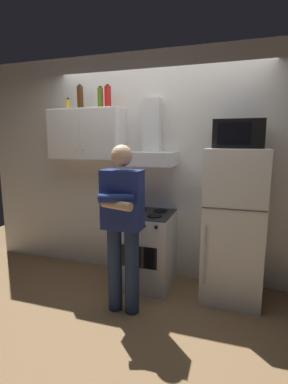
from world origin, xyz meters
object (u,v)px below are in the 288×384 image
(range_hood, at_px, (150,148))
(bottle_soda_red, at_px, (108,97))
(upper_cabinet, at_px, (87,135))
(bottle_rum_dark, at_px, (80,98))
(person_standing, at_px, (122,224))
(bottle_olive_oil, at_px, (100,98))
(stove_oven, at_px, (146,249))
(bottle_spice_jar, at_px, (68,104))
(refrigerator, at_px, (233,226))
(microwave, at_px, (238,134))

(range_hood, distance_m, bottle_soda_red, 0.77)
(upper_cabinet, xyz_separation_m, bottle_rum_dark, (-0.07, -0.00, 0.43))
(person_standing, xyz_separation_m, bottle_olive_oil, (-0.56, 0.74, 1.27))
(bottle_olive_oil, relative_size, bottle_rum_dark, 0.89)
(bottle_soda_red, bearing_deg, bottle_olive_oil, 173.31)
(upper_cabinet, bearing_deg, person_standing, -44.26)
(bottle_olive_oil, bearing_deg, stove_oven, -12.31)
(stove_oven, height_order, bottle_olive_oil, bottle_olive_oil)
(upper_cabinet, bearing_deg, bottle_spice_jar, -179.19)
(person_standing, relative_size, bottle_olive_oil, 6.53)
(refrigerator, bearing_deg, bottle_spice_jar, 176.51)
(bottle_spice_jar, relative_size, bottle_soda_red, 0.52)
(refrigerator, distance_m, bottle_olive_oil, 2.08)
(range_hood, height_order, bottle_soda_red, bottle_soda_red)
(bottle_soda_red, bearing_deg, stove_oven, -13.39)
(upper_cabinet, xyz_separation_m, person_standing, (0.75, -0.73, -0.85))
(upper_cabinet, height_order, stove_oven, upper_cabinet)
(stove_oven, bearing_deg, bottle_soda_red, 166.61)
(microwave, bearing_deg, bottle_spice_jar, 177.04)
(stove_oven, height_order, bottle_spice_jar, bottle_spice_jar)
(bottle_olive_oil, bearing_deg, bottle_rum_dark, -177.53)
(upper_cabinet, relative_size, refrigerator, 0.56)
(range_hood, relative_size, bottle_olive_oil, 2.98)
(refrigerator, xyz_separation_m, bottle_soda_red, (-1.46, 0.12, 1.37))
(upper_cabinet, relative_size, bottle_olive_oil, 3.58)
(person_standing, bearing_deg, range_hood, 86.09)
(microwave, xyz_separation_m, person_standing, (-1.00, -0.62, -0.84))
(microwave, bearing_deg, upper_cabinet, 176.52)
(range_hood, distance_m, bottle_olive_oil, 0.84)
(person_standing, bearing_deg, bottle_spice_jar, 143.67)
(refrigerator, height_order, person_standing, person_standing)
(stove_oven, bearing_deg, bottle_rum_dark, 172.03)
(refrigerator, distance_m, bottle_spice_jar, 2.39)
(person_standing, height_order, bottle_soda_red, bottle_soda_red)
(stove_oven, height_order, bottle_soda_red, bottle_soda_red)
(person_standing, xyz_separation_m, bottle_spice_jar, (-0.99, 0.73, 1.21))
(bottle_olive_oil, distance_m, bottle_soda_red, 0.10)
(refrigerator, bearing_deg, bottle_rum_dark, 176.19)
(upper_cabinet, relative_size, bottle_spice_jar, 6.60)
(bottle_rum_dark, height_order, bottle_spice_jar, bottle_rum_dark)
(refrigerator, distance_m, microwave, 0.94)
(upper_cabinet, height_order, person_standing, upper_cabinet)
(bottle_spice_jar, distance_m, bottle_soda_red, 0.53)
(bottle_rum_dark, bearing_deg, bottle_spice_jar, -179.96)
(microwave, relative_size, bottle_spice_jar, 3.52)
(range_hood, bearing_deg, refrigerator, -7.55)
(bottle_soda_red, bearing_deg, bottle_spice_jar, 179.95)
(microwave, bearing_deg, range_hood, 173.54)
(bottle_olive_oil, relative_size, bottle_soda_red, 0.96)
(stove_oven, height_order, refrigerator, refrigerator)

